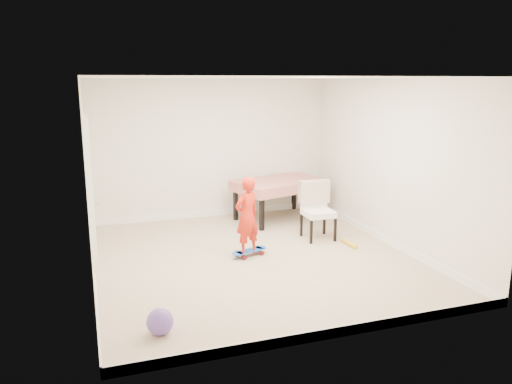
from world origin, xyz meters
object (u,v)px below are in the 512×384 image
object	(u,v)px
child	(247,219)
skateboard	(250,253)
dining_chair	(318,211)
dining_table	(279,199)
balloon	(160,322)

from	to	relation	value
child	skateboard	bearing A→B (deg)	178.72
dining_chair	dining_table	bearing A→B (deg)	98.88
dining_table	skateboard	distance (m)	2.15
child	balloon	size ratio (longest dim) A/B	4.20
dining_table	balloon	world-z (taller)	dining_table
dining_table	balloon	bearing A→B (deg)	-143.62
dining_table	child	bearing A→B (deg)	-140.98
skateboard	balloon	world-z (taller)	balloon
balloon	dining_table	bearing A→B (deg)	53.38
dining_table	dining_chair	bearing A→B (deg)	-99.99
balloon	skateboard	bearing A→B (deg)	50.59
dining_table	dining_chair	distance (m)	1.36
dining_table	child	xyz separation A→B (m)	(-1.21, -1.79, 0.21)
skateboard	child	bearing A→B (deg)	-175.97
child	dining_chair	bearing A→B (deg)	173.41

